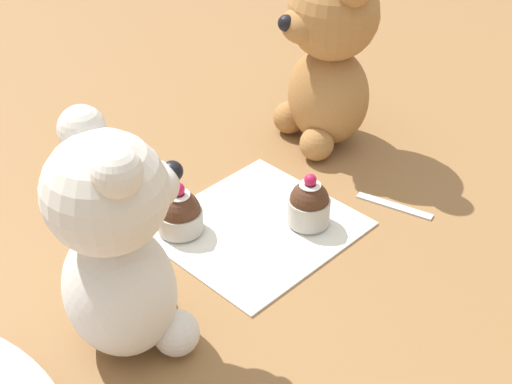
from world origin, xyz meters
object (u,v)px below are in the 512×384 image
teddy_bear_cream (117,246)px  cupcake_near_tan_bear (309,204)px  teaspoon (394,205)px  cupcake_near_cream_bear (180,214)px  teddy_bear_tan (328,57)px

teddy_bear_cream → cupcake_near_tan_bear: 0.29m
cupcake_near_tan_bear → teaspoon: (-0.05, -0.11, -0.03)m
cupcake_near_cream_bear → teaspoon: size_ratio=0.67×
teddy_bear_cream → cupcake_near_cream_bear: 0.20m
teddy_bear_tan → cupcake_near_cream_bear: 0.31m
teddy_bear_cream → cupcake_near_cream_bear: size_ratio=3.73×
teddy_bear_cream → teddy_bear_tan: teddy_bear_tan is taller
teddy_bear_tan → cupcake_near_tan_bear: teddy_bear_tan is taller
teaspoon → teddy_bear_tan: bearing=144.9°
cupcake_near_cream_bear → teaspoon: (-0.16, -0.23, -0.03)m
cupcake_near_cream_bear → cupcake_near_tan_bear: bearing=-130.3°
cupcake_near_cream_bear → cupcake_near_tan_bear: 0.16m
teddy_bear_tan → teaspoon: size_ratio=2.62×
teddy_bear_tan → cupcake_near_cream_bear: bearing=-66.6°
teddy_bear_tan → cupcake_near_cream_bear: size_ratio=3.93×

